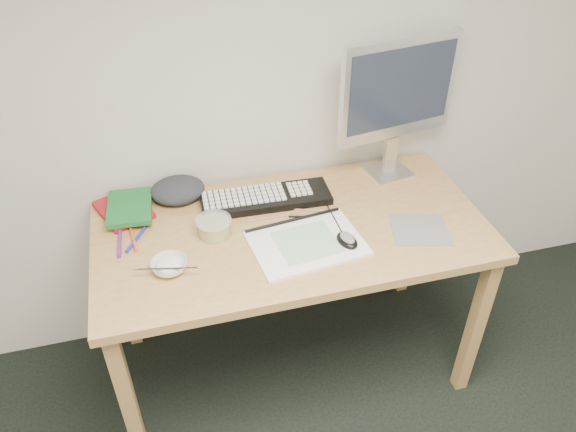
% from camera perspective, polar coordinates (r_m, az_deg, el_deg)
% --- Properties ---
extents(desk, '(1.40, 0.70, 0.75)m').
position_cam_1_polar(desk, '(2.06, 0.39, -2.95)').
color(desk, tan).
rests_on(desk, ground).
extents(mousepad, '(0.24, 0.22, 0.00)m').
position_cam_1_polar(mousepad, '(2.05, 13.25, -1.36)').
color(mousepad, slate).
rests_on(mousepad, desk).
extents(sketchpad, '(0.41, 0.31, 0.01)m').
position_cam_1_polar(sketchpad, '(1.93, 1.93, -2.80)').
color(sketchpad, white).
rests_on(sketchpad, desk).
extents(keyboard, '(0.49, 0.17, 0.03)m').
position_cam_1_polar(keyboard, '(2.13, -2.26, 1.78)').
color(keyboard, black).
rests_on(keyboard, desk).
extents(monitor, '(0.48, 0.17, 0.56)m').
position_cam_1_polar(monitor, '(2.18, 11.13, 12.19)').
color(monitor, silver).
rests_on(monitor, desk).
extents(mouse, '(0.08, 0.11, 0.03)m').
position_cam_1_polar(mouse, '(1.93, 6.04, -2.25)').
color(mouse, black).
rests_on(mouse, sketchpad).
extents(rice_bowl, '(0.12, 0.12, 0.04)m').
position_cam_1_polar(rice_bowl, '(1.87, -11.96, -4.99)').
color(rice_bowl, white).
rests_on(rice_bowl, desk).
extents(chopsticks, '(0.20, 0.06, 0.02)m').
position_cam_1_polar(chopsticks, '(1.83, -12.16, -5.24)').
color(chopsticks, silver).
rests_on(chopsticks, rice_bowl).
extents(fruit_tub, '(0.15, 0.15, 0.06)m').
position_cam_1_polar(fruit_tub, '(1.98, -7.51, -1.11)').
color(fruit_tub, '#BBC043').
rests_on(fruit_tub, desk).
extents(book_red, '(0.23, 0.26, 0.02)m').
position_cam_1_polar(book_red, '(2.16, -16.36, 0.59)').
color(book_red, maroon).
rests_on(book_red, desk).
extents(book_green, '(0.17, 0.23, 0.02)m').
position_cam_1_polar(book_green, '(2.14, -15.80, 0.86)').
color(book_green, '#196429').
rests_on(book_green, book_red).
extents(cloth_lump, '(0.20, 0.18, 0.07)m').
position_cam_1_polar(cloth_lump, '(2.18, -11.15, 2.60)').
color(cloth_lump, '#25272C').
rests_on(cloth_lump, desk).
extents(pencil_pink, '(0.16, 0.01, 0.01)m').
position_cam_1_polar(pencil_pink, '(2.05, -2.19, -0.21)').
color(pencil_pink, '#D16887').
rests_on(pencil_pink, desk).
extents(pencil_tan, '(0.15, 0.06, 0.01)m').
position_cam_1_polar(pencil_tan, '(2.09, 1.73, 0.62)').
color(pencil_tan, tan).
rests_on(pencil_tan, desk).
extents(pencil_black, '(0.19, 0.05, 0.01)m').
position_cam_1_polar(pencil_black, '(2.06, 2.72, -0.04)').
color(pencil_black, black).
rests_on(pencil_black, desk).
extents(marker_blue, '(0.08, 0.12, 0.01)m').
position_cam_1_polar(marker_blue, '(2.02, -15.21, -2.34)').
color(marker_blue, '#1C2C9A').
rests_on(marker_blue, desk).
extents(marker_orange, '(0.03, 0.13, 0.01)m').
position_cam_1_polar(marker_orange, '(2.02, -15.42, -2.31)').
color(marker_orange, orange).
rests_on(marker_orange, desk).
extents(marker_purple, '(0.02, 0.14, 0.01)m').
position_cam_1_polar(marker_purple, '(2.02, -16.73, -2.70)').
color(marker_purple, '#60268B').
rests_on(marker_purple, desk).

